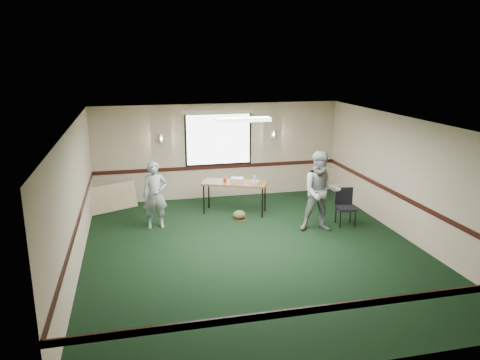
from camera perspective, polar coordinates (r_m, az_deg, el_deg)
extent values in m
plane|color=black|center=(10.02, 1.71, -8.53)|extent=(8.00, 8.00, 0.00)
plane|color=tan|center=(13.36, -2.64, 3.52)|extent=(7.00, 0.00, 7.00)
plane|color=tan|center=(6.03, 11.78, -11.29)|extent=(7.00, 0.00, 7.00)
plane|color=tan|center=(9.33, -19.51, -2.37)|extent=(0.00, 8.00, 8.00)
plane|color=tan|center=(10.97, 19.73, 0.13)|extent=(0.00, 8.00, 8.00)
plane|color=white|center=(9.28, 1.84, 6.96)|extent=(8.00, 8.00, 0.00)
cube|color=black|center=(13.44, -2.61, 1.63)|extent=(7.00, 0.03, 0.10)
cube|color=black|center=(6.25, 11.50, -14.94)|extent=(7.00, 0.03, 0.10)
cube|color=black|center=(9.46, -19.18, -4.97)|extent=(0.03, 8.00, 0.10)
cube|color=black|center=(11.08, 19.47, -2.13)|extent=(0.03, 8.00, 0.10)
cube|color=black|center=(13.27, -2.64, 4.98)|extent=(1.90, 0.01, 1.50)
cube|color=white|center=(13.26, -2.64, 4.98)|extent=(1.80, 0.02, 1.40)
cube|color=beige|center=(13.15, -2.68, 8.28)|extent=(2.05, 0.08, 0.10)
cylinder|color=silver|center=(13.03, -9.58, 5.05)|extent=(0.16, 0.16, 0.25)
cylinder|color=silver|center=(13.60, 4.05, 5.63)|extent=(0.16, 0.16, 0.25)
cube|color=white|center=(10.25, 0.39, 7.38)|extent=(1.20, 0.32, 0.08)
cube|color=#502E16|center=(12.07, -0.66, -0.36)|extent=(1.78, 1.27, 0.04)
cylinder|color=black|center=(12.10, -4.44, -2.40)|extent=(0.04, 0.04, 0.78)
cylinder|color=black|center=(11.82, 2.74, -2.80)|extent=(0.04, 0.04, 0.78)
cylinder|color=black|center=(12.59, -3.83, -1.70)|extent=(0.04, 0.04, 0.78)
cylinder|color=black|center=(12.32, 3.07, -2.06)|extent=(0.04, 0.04, 0.78)
cube|color=#9B9AA2|center=(12.07, -0.35, 0.02)|extent=(0.38, 0.35, 0.11)
cube|color=silver|center=(12.04, 1.82, -0.17)|extent=(0.25, 0.25, 0.05)
cylinder|color=#B00E0B|center=(12.04, -1.86, 0.00)|extent=(0.08, 0.08, 0.12)
cylinder|color=#85B5DB|center=(11.88, 1.76, 0.04)|extent=(0.06, 0.06, 0.21)
ellipsoid|color=brown|center=(11.77, -0.10, -4.28)|extent=(0.36, 0.29, 0.23)
torus|color=#B53116|center=(11.83, 0.09, -4.73)|extent=(0.40, 0.40, 0.02)
cube|color=tan|center=(12.79, -15.40, -2.11)|extent=(1.34, 0.79, 0.71)
cube|color=black|center=(11.56, 12.79, -3.36)|extent=(0.49, 0.49, 0.06)
cube|color=black|center=(11.68, 12.54, -1.92)|extent=(0.44, 0.11, 0.43)
cylinder|color=black|center=(11.42, 12.12, -4.78)|extent=(0.03, 0.03, 0.40)
cylinder|color=black|center=(11.53, 13.86, -4.69)|extent=(0.03, 0.03, 0.40)
cylinder|color=black|center=(11.75, 11.60, -4.19)|extent=(0.03, 0.03, 0.40)
cylinder|color=black|center=(11.85, 13.30, -4.11)|extent=(0.03, 0.03, 0.40)
imported|color=#39587F|center=(11.22, -10.31, -1.81)|extent=(0.58, 0.38, 1.60)
imported|color=#6B83A7|center=(10.95, 9.85, -1.41)|extent=(1.05, 0.89, 1.89)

